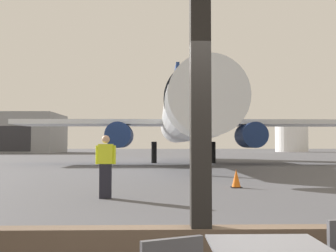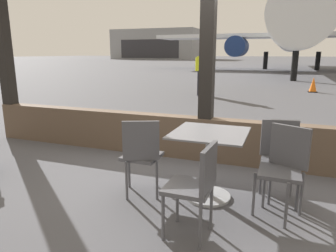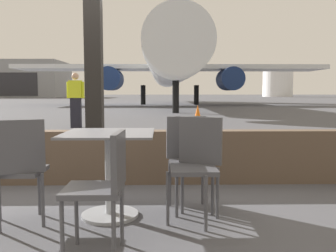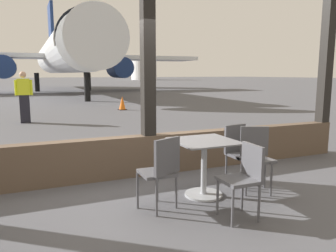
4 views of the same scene
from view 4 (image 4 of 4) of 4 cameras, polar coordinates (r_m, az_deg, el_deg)
The scene contains 11 objects.
ground_plane at distance 45.17m, azimuth -20.93°, elevation 6.26°, with size 220.00×220.00×0.00m, color #4C4C51.
window_frame at distance 5.43m, azimuth -3.42°, elevation 5.66°, with size 7.96×0.24×3.86m.
dining_table at distance 4.58m, azimuth 6.18°, elevation -6.36°, with size 0.80×0.80×0.78m.
cafe_chair_window_left at distance 5.15m, azimuth 12.09°, elevation -3.87°, with size 0.44×0.44×0.90m.
cafe_chair_window_right at distance 3.95m, azimuth 12.97°, elevation -7.99°, with size 0.41×0.41×0.87m.
cafe_chair_aisle_left at distance 4.92m, azimuth 14.74°, elevation -4.47°, with size 0.51×0.51×0.92m.
cafe_chair_aisle_right at distance 4.05m, azimuth -1.11°, elevation -7.10°, with size 0.50×0.50×0.92m.
airplane at distance 32.31m, azimuth -17.36°, elevation 11.80°, with size 26.09×30.71×10.28m.
ground_crew_worker at distance 12.32m, azimuth -23.42°, elevation 4.67°, with size 0.57×0.22×1.74m.
traffic_cone at distance 15.58m, azimuth -7.84°, elevation 3.86°, with size 0.36×0.36×0.64m.
fuel_storage_tank at distance 91.30m, azimuth -4.15°, elevation 9.89°, with size 6.81×6.81×6.35m, color white.
Camera 4 is at (-1.83, -5.10, 1.67)m, focal length 35.58 mm.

